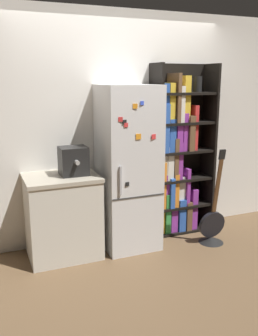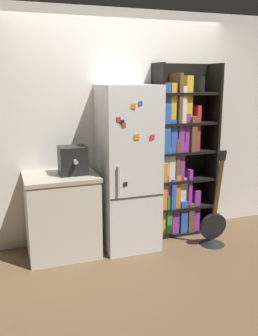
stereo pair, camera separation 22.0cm
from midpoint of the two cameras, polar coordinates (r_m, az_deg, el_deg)
The scene contains 7 objects.
ground_plane at distance 4.28m, azimuth 2.00°, elevation -12.26°, with size 16.00×16.00×0.00m, color brown.
wall_back at distance 4.34m, azimuth -0.12°, elevation 6.09°, with size 8.00×0.05×2.60m.
refrigerator at distance 4.10m, azimuth 1.36°, elevation -0.03°, with size 0.60×0.63×1.80m.
bookshelf at distance 4.51m, azimuth 8.83°, elevation 1.41°, with size 0.75×0.34×2.03m.
kitchen_counter at distance 4.06m, azimuth -8.65°, elevation -7.07°, with size 0.76×0.60×0.88m.
espresso_machine at distance 3.91m, azimuth -6.98°, elevation 1.16°, with size 0.28×0.30×0.29m.
guitar at distance 4.45m, azimuth 14.07°, elevation -9.28°, with size 0.32×0.29×1.12m.
Camera 2 is at (-1.29, -3.63, 1.85)m, focal length 40.00 mm.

